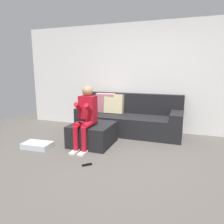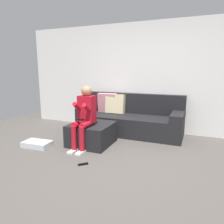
{
  "view_description": "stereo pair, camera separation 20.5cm",
  "coord_description": "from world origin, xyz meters",
  "px_view_note": "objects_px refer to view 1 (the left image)",
  "views": [
    {
      "loc": [
        0.99,
        -2.62,
        1.42
      ],
      "look_at": [
        -0.45,
        1.38,
        0.57
      ],
      "focal_mm": 33.78,
      "sensor_mm": 36.0,
      "label": 1
    },
    {
      "loc": [
        1.18,
        -2.55,
        1.42
      ],
      "look_at": [
        -0.45,
        1.38,
        0.57
      ],
      "focal_mm": 33.78,
      "sensor_mm": 36.0,
      "label": 2
    }
  ],
  "objects_px": {
    "couch_sectional": "(128,119)",
    "ottoman": "(93,134)",
    "storage_bin": "(37,145)",
    "person_seated": "(86,114)",
    "remote_near_ottoman": "(87,165)"
  },
  "relations": [
    {
      "from": "couch_sectional",
      "to": "ottoman",
      "type": "bearing_deg",
      "value": -113.8
    },
    {
      "from": "storage_bin",
      "to": "ottoman",
      "type": "bearing_deg",
      "value": 30.81
    },
    {
      "from": "person_seated",
      "to": "remote_near_ottoman",
      "type": "bearing_deg",
      "value": -63.28
    },
    {
      "from": "person_seated",
      "to": "remote_near_ottoman",
      "type": "xyz_separation_m",
      "value": [
        0.35,
        -0.69,
        -0.63
      ]
    },
    {
      "from": "couch_sectional",
      "to": "remote_near_ottoman",
      "type": "height_order",
      "value": "couch_sectional"
    },
    {
      "from": "person_seated",
      "to": "storage_bin",
      "type": "bearing_deg",
      "value": -158.1
    },
    {
      "from": "couch_sectional",
      "to": "storage_bin",
      "type": "height_order",
      "value": "couch_sectional"
    },
    {
      "from": "ottoman",
      "to": "person_seated",
      "type": "relative_size",
      "value": 0.69
    },
    {
      "from": "couch_sectional",
      "to": "storage_bin",
      "type": "xyz_separation_m",
      "value": [
        -1.32,
        -1.52,
        -0.27
      ]
    },
    {
      "from": "ottoman",
      "to": "remote_near_ottoman",
      "type": "distance_m",
      "value": 0.95
    },
    {
      "from": "ottoman",
      "to": "person_seated",
      "type": "xyz_separation_m",
      "value": [
        -0.04,
        -0.19,
        0.44
      ]
    },
    {
      "from": "ottoman",
      "to": "person_seated",
      "type": "distance_m",
      "value": 0.48
    },
    {
      "from": "couch_sectional",
      "to": "remote_near_ottoman",
      "type": "xyz_separation_m",
      "value": [
        -0.13,
        -1.87,
        -0.31
      ]
    },
    {
      "from": "couch_sectional",
      "to": "person_seated",
      "type": "bearing_deg",
      "value": -111.96
    },
    {
      "from": "remote_near_ottoman",
      "to": "ottoman",
      "type": "bearing_deg",
      "value": 65.81
    }
  ]
}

